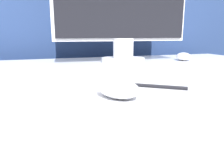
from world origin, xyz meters
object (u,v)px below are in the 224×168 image
Objects in this scene: computer_mouse_near at (117,88)px; keyboard at (63,78)px; computer_mouse_far at (184,56)px; monitor at (124,5)px.

keyboard is (-0.09, 0.17, -0.01)m from computer_mouse_near.
computer_mouse_near is 0.32× the size of keyboard.
computer_mouse_far reaches higher than keyboard.
keyboard is at bearing -127.53° from computer_mouse_far.
keyboard is 0.51m from monitor.
computer_mouse_near is 1.02× the size of computer_mouse_far.
monitor reaches higher than keyboard.
computer_mouse_near is 0.71m from computer_mouse_far.
computer_mouse_near is 0.19× the size of monitor.
keyboard is 0.68m from computer_mouse_far.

